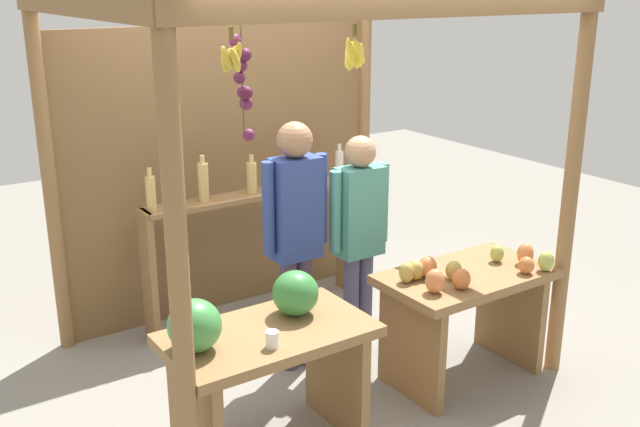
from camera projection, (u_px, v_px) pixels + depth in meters
ground_plane at (303, 356)px, 5.21m from camera, size 12.00×12.00×0.00m
market_stall at (263, 142)px, 5.15m from camera, size 2.80×2.29×2.49m
fruit_counter_left at (262, 351)px, 3.97m from camera, size 1.17×0.64×1.02m
fruit_counter_right at (465, 299)px, 4.77m from camera, size 1.13×0.65×0.90m
bottle_shelf_unit at (253, 220)px, 5.66m from camera, size 1.79×0.22×1.34m
vendor_man at (296, 224)px, 4.78m from camera, size 0.48×0.23×1.70m
vendor_woman at (359, 226)px, 5.02m from camera, size 0.48×0.21×1.57m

